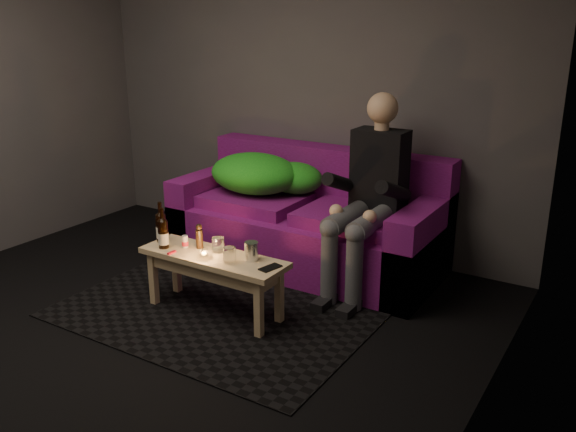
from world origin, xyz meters
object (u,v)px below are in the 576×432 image
Objects in this scene: person at (369,191)px; beer_bottle_b at (163,233)px; beer_bottle_a at (161,227)px; sofa at (309,224)px; steel_cup at (251,251)px; coffee_table at (214,265)px.

person reaches higher than beer_bottle_b.
beer_bottle_a reaches higher than beer_bottle_b.
sofa reaches higher than beer_bottle_a.
beer_bottle_b is at bearing -41.41° from beer_bottle_a.
sofa is 17.25× the size of steel_cup.
person is at bearing 65.00° from steel_cup.
beer_bottle_b is (0.09, -0.08, -0.00)m from beer_bottle_a.
steel_cup is at bearing -115.00° from person.
person is at bearing 44.03° from beer_bottle_b.
sofa is at bearing 85.03° from coffee_table.
beer_bottle_a is at bearing 138.59° from beer_bottle_b.
sofa is 7.41× the size of beer_bottle_a.
steel_cup is (0.26, 0.06, 0.13)m from coffee_table.
sofa is 2.05× the size of coffee_table.
coffee_table is at bearing -167.56° from steel_cup.
person reaches higher than sofa.
sofa is 1.22m from beer_bottle_a.
beer_bottle_a is (-1.12, -0.90, -0.20)m from person.
beer_bottle_b is (-0.45, -1.16, 0.19)m from sofa.
person reaches higher than steel_cup.
beer_bottle_b reaches higher than coffee_table.
beer_bottle_a is at bearing -117.05° from sofa.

